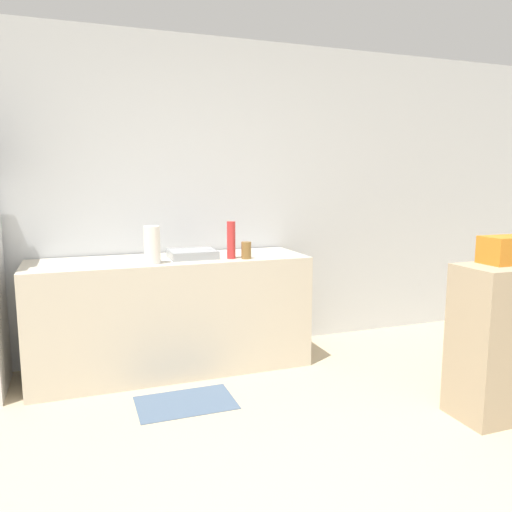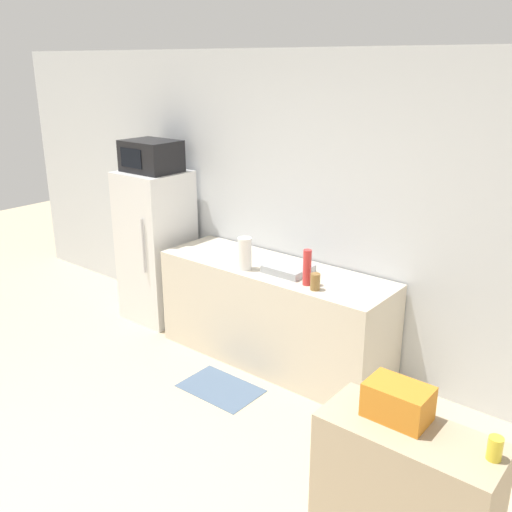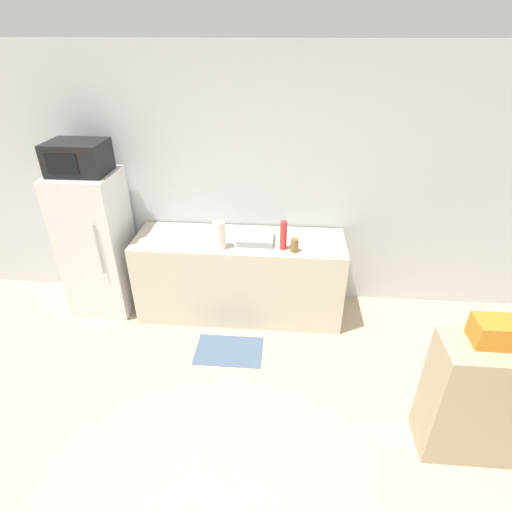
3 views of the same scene
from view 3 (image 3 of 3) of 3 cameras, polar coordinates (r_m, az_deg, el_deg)
The scene contains 11 objects.
wall_back at distance 4.09m, azimuth -0.44°, elevation 10.16°, with size 8.00×0.06×2.60m, color silver.
refrigerator at distance 4.41m, azimuth -21.71°, elevation 1.62°, with size 0.60×0.60×1.50m.
microwave at distance 4.09m, azimuth -24.10°, elevation 12.71°, with size 0.52×0.40×0.29m.
counter at distance 4.15m, azimuth -2.31°, elevation -2.88°, with size 2.08×0.65×0.87m, color beige.
sink_basin at distance 3.88m, azimuth -0.05°, elevation 2.56°, with size 0.35×0.30×0.06m, color #9EA3A8.
bottle_tall at distance 3.70m, azimuth 3.95°, elevation 2.97°, with size 0.06×0.06×0.28m, color red.
bottle_short at distance 3.70m, azimuth 5.52°, elevation 1.54°, with size 0.08×0.08×0.13m, color olive.
shelf_cabinet at distance 3.30m, azimuth 30.32°, elevation -17.38°, with size 0.82×0.36×0.95m, color tan.
basket at distance 2.94m, azimuth 31.15°, elevation -9.25°, with size 0.29×0.19×0.17m, color orange.
paper_towel_roll at distance 3.73m, azimuth -5.26°, elevation 3.00°, with size 0.11×0.11×0.27m, color white.
kitchen_rug at distance 3.92m, azimuth -3.89°, elevation -13.31°, with size 0.64×0.42×0.01m, color slate.
Camera 3 is at (0.35, -1.04, 2.69)m, focal length 28.00 mm.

